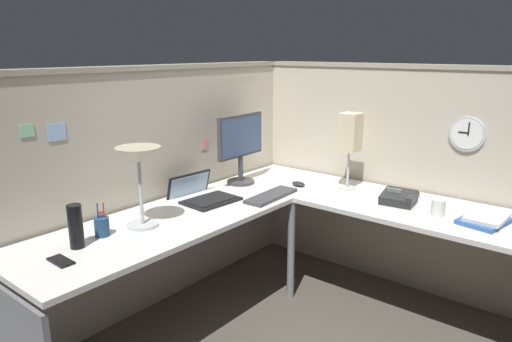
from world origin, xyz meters
name	(u,v)px	position (x,y,z in m)	size (l,w,h in m)	color
ground_plane	(296,314)	(0.00, 0.00, 0.00)	(6.80, 6.80, 0.00)	#4C443D
cubicle_wall_back	(159,186)	(-0.36, 0.87, 0.79)	(2.57, 0.12, 1.58)	#B7AD99
cubicle_wall_right	(398,176)	(0.87, -0.27, 0.79)	(0.12, 2.37, 1.58)	#B7AD99
desk	(291,232)	(-0.15, -0.05, 0.63)	(2.35, 2.15, 0.73)	silver
monitor	(241,144)	(0.20, 0.64, 1.02)	(0.46, 0.20, 0.50)	#38383D
laptop	(201,195)	(-0.25, 0.60, 0.75)	(0.37, 0.40, 0.22)	black
keyboard	(271,196)	(0.06, 0.26, 0.74)	(0.43, 0.14, 0.02)	#38383D
computer_mouse	(298,184)	(0.39, 0.27, 0.75)	(0.06, 0.10, 0.03)	#232326
desk_lamp_dome	(139,162)	(-0.79, 0.50, 1.09)	(0.24, 0.24, 0.44)	#B7BABF
pen_cup	(102,226)	(-1.01, 0.55, 0.78)	(0.08, 0.08, 0.18)	navy
cell_phone	(61,261)	(-1.32, 0.42, 0.73)	(0.07, 0.14, 0.01)	black
thermos_flask	(76,226)	(-1.18, 0.51, 0.84)	(0.07, 0.07, 0.22)	black
office_phone	(400,198)	(0.46, -0.45, 0.77)	(0.21, 0.22, 0.11)	#232326
book_stack	(485,219)	(0.44, -0.96, 0.75)	(0.31, 0.26, 0.04)	#335999
desk_lamp_paper	(350,135)	(0.56, -0.03, 1.11)	(0.13, 0.13, 0.53)	#B7BABF
coffee_mug	(438,207)	(0.41, -0.71, 0.78)	(0.08, 0.08, 0.10)	silver
wall_clock	(467,134)	(0.82, -0.71, 1.16)	(0.04, 0.22, 0.22)	#B7BABF
pinned_note_leftmost	(27,131)	(-1.22, 0.82, 1.28)	(0.07, 0.00, 0.06)	#8CCC99
pinned_note_middle	(204,144)	(0.01, 0.82, 1.03)	(0.06, 0.00, 0.08)	pink
pinned_note_rightmost	(57,132)	(-1.06, 0.82, 1.26)	(0.10, 0.00, 0.09)	#99B7E5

